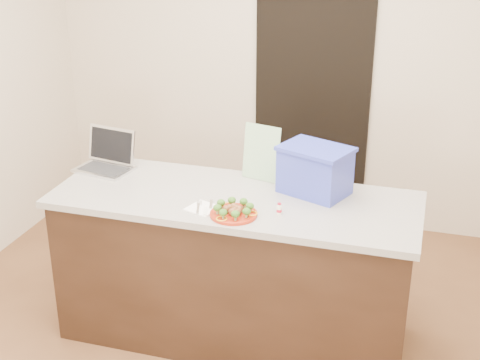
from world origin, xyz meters
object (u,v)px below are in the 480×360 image
(island, at_px, (235,268))
(yogurt_bottle, at_px, (279,209))
(plate, at_px, (234,214))
(blue_box, at_px, (315,170))
(napkin, at_px, (203,208))
(laptop, at_px, (108,158))
(chair, at_px, (284,200))

(island, distance_m, yogurt_bottle, 0.58)
(plate, distance_m, blue_box, 0.56)
(plate, distance_m, yogurt_bottle, 0.24)
(napkin, distance_m, laptop, 0.86)
(blue_box, relative_size, chair, 0.51)
(yogurt_bottle, distance_m, blue_box, 0.37)
(yogurt_bottle, relative_size, chair, 0.07)
(blue_box, bearing_deg, plate, -108.88)
(napkin, relative_size, yogurt_bottle, 2.48)
(blue_box, bearing_deg, chair, 136.09)
(yogurt_bottle, relative_size, blue_box, 0.14)
(blue_box, bearing_deg, laptop, -159.46)
(chair, bearing_deg, napkin, -101.89)
(laptop, distance_m, blue_box, 1.30)
(plate, bearing_deg, chair, 89.41)
(laptop, relative_size, chair, 0.42)
(plate, bearing_deg, yogurt_bottle, 21.44)
(plate, distance_m, chair, 1.22)
(island, distance_m, laptop, 1.04)
(island, xyz_separation_m, plate, (0.07, -0.23, 0.47))
(blue_box, bearing_deg, napkin, -122.98)
(napkin, xyz_separation_m, blue_box, (0.53, 0.38, 0.14))
(island, height_order, napkin, napkin)
(island, distance_m, napkin, 0.52)
(island, distance_m, blue_box, 0.75)
(yogurt_bottle, distance_m, chair, 1.17)
(plate, bearing_deg, napkin, 170.33)
(island, relative_size, chair, 2.33)
(napkin, distance_m, blue_box, 0.67)
(blue_box, xyz_separation_m, chair, (-0.34, 0.73, -0.56))
(plate, distance_m, laptop, 1.04)
(island, height_order, plate, plate)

